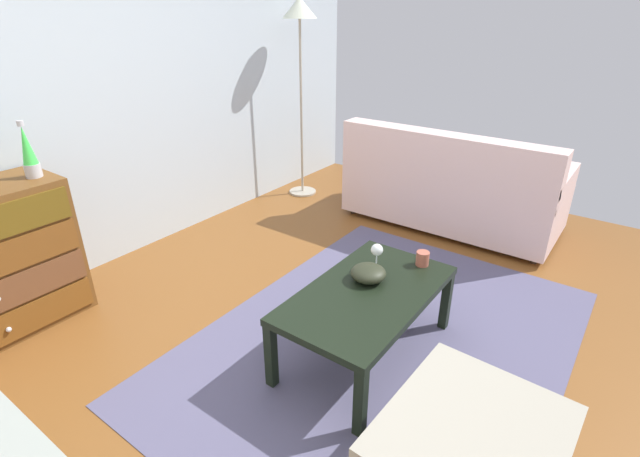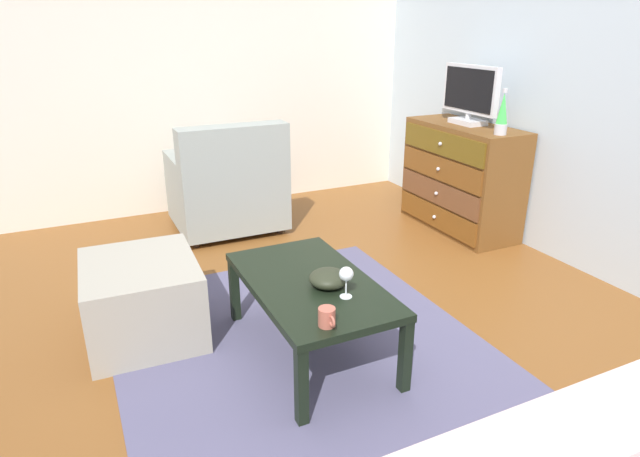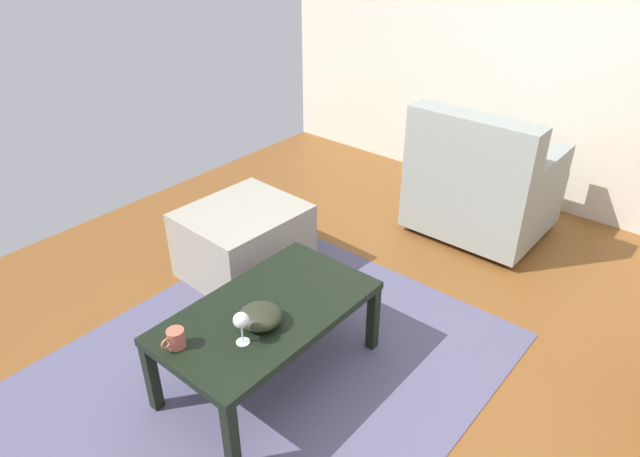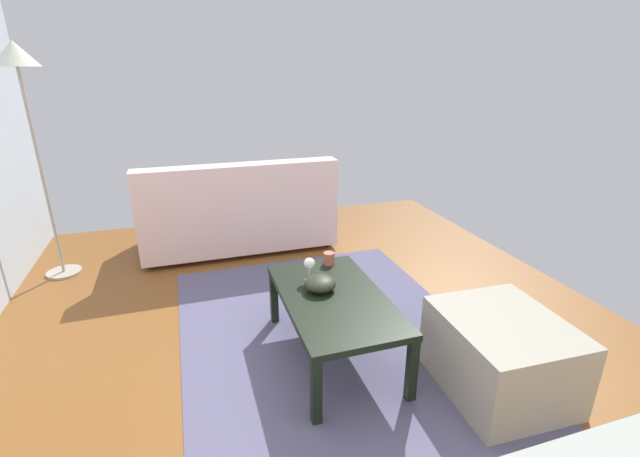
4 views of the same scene
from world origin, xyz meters
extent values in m
cube|color=brown|center=(0.00, 0.00, -0.03)|extent=(5.81, 4.58, 0.05)
cube|color=silver|center=(0.00, 2.05, 1.33)|extent=(5.81, 0.12, 2.67)
cube|color=silver|center=(-2.66, 0.00, 1.33)|extent=(0.12, 4.58, 2.67)
cube|color=#53506E|center=(0.20, -0.20, 0.00)|extent=(2.60, 1.90, 0.01)
cube|color=brown|center=(-1.10, 1.75, 0.44)|extent=(1.06, 0.45, 0.88)
cube|color=brown|center=(-1.10, 1.51, 0.13)|extent=(1.00, 0.02, 0.19)
sphere|color=silver|center=(-1.10, 1.50, 0.13)|extent=(0.03, 0.03, 0.03)
cube|color=brown|center=(-1.10, 1.51, 0.34)|extent=(1.00, 0.02, 0.19)
sphere|color=silver|center=(-1.10, 1.50, 0.34)|extent=(0.03, 0.03, 0.03)
cube|color=brown|center=(-1.10, 1.51, 0.54)|extent=(1.00, 0.02, 0.19)
sphere|color=silver|center=(-1.10, 1.50, 0.54)|extent=(0.03, 0.03, 0.03)
cube|color=brown|center=(-1.10, 1.51, 0.75)|extent=(1.00, 0.02, 0.19)
sphere|color=silver|center=(-1.10, 1.50, 0.75)|extent=(0.03, 0.03, 0.03)
cube|color=silver|center=(-1.12, 1.77, 0.90)|extent=(0.28, 0.18, 0.04)
cylinder|color=silver|center=(-1.12, 1.77, 0.95)|extent=(0.04, 0.04, 0.05)
cube|color=silver|center=(-1.12, 1.77, 1.16)|extent=(0.60, 0.05, 0.37)
cube|color=black|center=(-1.12, 1.74, 1.16)|extent=(0.55, 0.01, 0.32)
cylinder|color=#B7B7BC|center=(-0.68, 1.70, 0.92)|extent=(0.09, 0.09, 0.08)
cone|color=#3FD84C|center=(-0.68, 1.70, 1.07)|extent=(0.08, 0.08, 0.22)
cylinder|color=#B7B7BC|center=(-0.68, 1.70, 1.20)|extent=(0.04, 0.04, 0.03)
cube|color=black|center=(-0.44, 0.10, 0.19)|extent=(0.05, 0.05, 0.38)
cube|color=black|center=(0.54, 0.10, 0.19)|extent=(0.05, 0.05, 0.38)
cube|color=black|center=(-0.44, -0.43, 0.19)|extent=(0.05, 0.05, 0.38)
cube|color=black|center=(0.54, -0.43, 0.19)|extent=(0.05, 0.05, 0.38)
cube|color=black|center=(0.05, -0.16, 0.40)|extent=(1.04, 0.59, 0.04)
cylinder|color=silver|center=(0.28, -0.08, 0.42)|extent=(0.06, 0.06, 0.00)
cylinder|color=silver|center=(0.28, -0.08, 0.47)|extent=(0.01, 0.01, 0.09)
sphere|color=silver|center=(0.28, -0.08, 0.54)|extent=(0.07, 0.07, 0.07)
cylinder|color=#AA5845|center=(0.48, -0.28, 0.46)|extent=(0.08, 0.08, 0.08)
torus|color=#AA5845|center=(0.53, -0.28, 0.47)|extent=(0.05, 0.01, 0.05)
ellipsoid|color=#272B1C|center=(0.15, -0.11, 0.46)|extent=(0.20, 0.20, 0.09)
cylinder|color=#332319|center=(-2.27, 0.32, 0.03)|extent=(0.05, 0.05, 0.05)
cylinder|color=#332319|center=(-2.27, -0.38, 0.03)|extent=(0.05, 0.05, 0.05)
cylinder|color=#332319|center=(-1.63, 0.32, 0.03)|extent=(0.05, 0.05, 0.05)
cylinder|color=#332319|center=(-1.63, -0.38, 0.03)|extent=(0.05, 0.05, 0.05)
cube|color=gray|center=(-1.95, -0.03, 0.24)|extent=(0.80, 0.86, 0.39)
cube|color=gray|center=(-1.65, -0.03, 0.68)|extent=(0.20, 0.86, 0.49)
cube|color=gray|center=(-1.95, 0.34, 0.54)|extent=(0.76, 0.12, 0.20)
cube|color=gray|center=(-1.95, -0.40, 0.54)|extent=(0.76, 0.12, 0.20)
cube|color=gray|center=(-0.51, -0.93, 0.22)|extent=(0.72, 0.63, 0.44)
camera|label=1|loc=(-1.79, -1.18, 1.78)|focal=26.08mm
camera|label=2|loc=(2.29, -1.17, 1.65)|focal=30.09mm
camera|label=3|loc=(1.47, 1.35, 2.06)|focal=31.59mm
camera|label=4|loc=(-2.10, 0.62, 1.70)|focal=24.54mm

